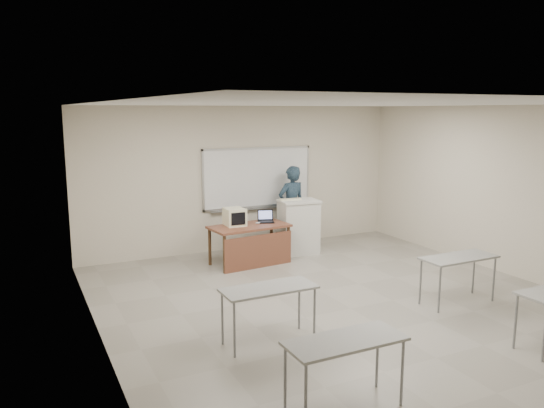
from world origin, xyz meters
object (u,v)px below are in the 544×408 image
presenter (291,207)px  laptop (265,219)px  keyboard (290,199)px  crt_monitor (235,217)px  podium (298,227)px  whiteboard (258,178)px  instructor_desk (252,237)px  mouse (258,223)px

presenter → laptop: bearing=28.4°
keyboard → presenter: size_ratio=0.26×
laptop → crt_monitor: bearing=-158.1°
podium → crt_monitor: (-1.45, -0.10, 0.36)m
whiteboard → instructor_desk: bearing=-119.3°
keyboard → whiteboard: bearing=122.2°
crt_monitor → podium: bearing=5.7°
presenter → instructor_desk: bearing=28.2°
whiteboard → presenter: whiteboard is taller
crt_monitor → laptop: size_ratio=1.34×
whiteboard → instructor_desk: size_ratio=1.66×
crt_monitor → laptop: bearing=4.0°
whiteboard → presenter: size_ratio=1.42×
podium → mouse: 1.04m
whiteboard → instructor_desk: (-0.70, -1.25, -0.93)m
podium → laptop: bearing=-168.4°
whiteboard → mouse: (-0.50, -1.08, -0.71)m
mouse → whiteboard: bearing=53.7°
whiteboard → keyboard: (0.35, -0.82, -0.36)m
podium → keyboard: bearing=158.1°
crt_monitor → keyboard: 1.33m
laptop → whiteboard: bearing=92.4°
instructor_desk → keyboard: bearing=16.3°
laptop → mouse: size_ratio=3.34×
instructor_desk → mouse: (0.20, 0.16, 0.22)m
keyboard → mouse: bearing=-153.7°
whiteboard → keyboard: whiteboard is taller
podium → instructor_desk: bearing=-157.9°
podium → crt_monitor: size_ratio=2.70×
crt_monitor → mouse: (0.45, -0.08, -0.15)m
crt_monitor → keyboard: bearing=9.6°
whiteboard → instructor_desk: 1.70m
whiteboard → podium: whiteboard is taller
podium → crt_monitor: podium is taller
crt_monitor → presenter: size_ratio=0.24×
whiteboard → presenter: bearing=-28.4°
keyboard → presenter: (0.28, 0.48, -0.25)m
crt_monitor → laptop: 0.66m
instructor_desk → crt_monitor: size_ratio=3.63×
instructor_desk → presenter: size_ratio=0.86×
instructor_desk → crt_monitor: 0.50m
mouse → presenter: presenter is taller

